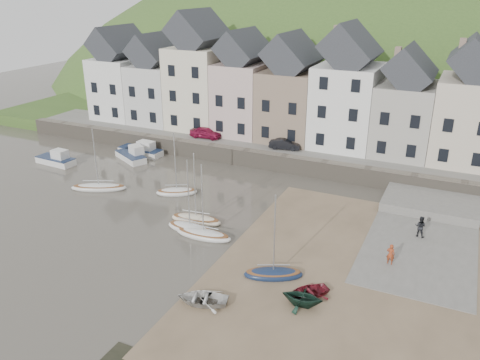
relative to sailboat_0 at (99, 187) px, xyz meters
The scene contains 24 objects.
ground 15.20m from the sailboat_0, 17.67° to the right, with size 160.00×160.00×0.00m, color #464137.
quay_land 30.98m from the sailboat_0, 62.13° to the left, with size 90.00×30.00×1.50m, color #3B5B24.
quay_street 21.53m from the sailboat_0, 47.65° to the left, with size 70.00×7.00×0.10m, color slate.
seawall 19.07m from the sailboat_0, 40.54° to the left, with size 70.00×1.20×1.80m, color slate.
beach 25.90m from the sailboat_0, 10.26° to the right, with size 18.00×26.00×0.06m, color brown.
slipway 29.67m from the sailboat_0, ahead, with size 8.00×18.00×0.12m, color slate.
hillside 59.08m from the sailboat_0, 80.29° to the left, with size 134.40×84.00×84.00m.
townhouse_terrace 26.26m from the sailboat_0, 50.05° to the left, with size 61.05×8.00×13.93m.
sailboat_0 is the anchor object (origin of this frame).
sailboat_1 7.76m from the sailboat_0, 17.25° to the left, with size 4.11×3.23×6.32m.
sailboat_2 12.17m from the sailboat_0, ahead, with size 4.58×2.03×6.32m.
sailboat_3 12.84m from the sailboat_0, 16.11° to the right, with size 4.15×1.68×6.32m.
sailboat_4 14.42m from the sailboat_0, 16.17° to the right, with size 4.78×1.79×6.32m.
sailboat_5 21.99m from the sailboat_0, 18.25° to the right, with size 4.30×3.09×6.32m.
motorboat_0 8.73m from the sailboat_0, 105.56° to the left, with size 4.90×3.66×1.70m.
motorboat_1 9.79m from the sailboat_0, 157.56° to the left, with size 4.74×2.05×1.70m.
motorboat_2 10.69m from the sailboat_0, 103.13° to the left, with size 5.57×2.08×1.70m.
rowboat_white 21.36m from the sailboat_0, 32.66° to the right, with size 2.29×3.21×0.67m, color silver.
rowboat_green 25.40m from the sailboat_0, 21.15° to the right, with size 2.18×2.52×1.33m, color #142E23.
rowboat_red 25.00m from the sailboat_0, 18.73° to the right, with size 2.00×2.79×0.58m, color maroon.
person_red 27.86m from the sailboat_0, ahead, with size 0.57×0.37×1.56m, color #9D3B1C.
person_dark 29.39m from the sailboat_0, ahead, with size 0.84×0.65×1.72m, color black.
car_left 15.45m from the sailboat_0, 76.34° to the left, with size 1.53×3.80×1.29m, color maroon.
car_right 20.25m from the sailboat_0, 47.61° to the left, with size 1.20×3.43×1.13m, color black.
Camera 1 is at (16.32, -28.66, 18.50)m, focal length 36.26 mm.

